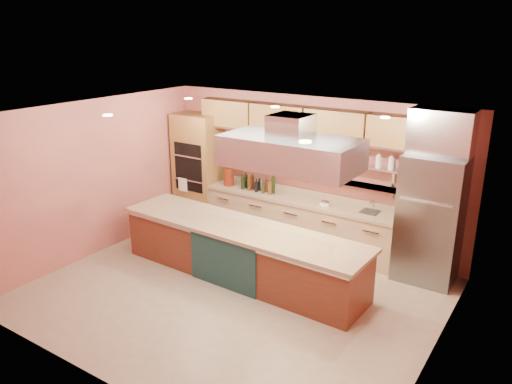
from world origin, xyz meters
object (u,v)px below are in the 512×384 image
Objects in this scene: island at (241,251)px; green_canister at (280,148)px; refrigerator at (430,219)px; copper_kettle at (253,145)px; flower_vase at (229,177)px; kitchen_scale at (325,203)px.

island is 2.30m from green_canister.
refrigerator reaches higher than copper_kettle.
flower_vase is 2.06× the size of copper_kettle.
island is 24.81× the size of copper_kettle.
kitchen_scale is at bearing 67.30° from island.
refrigerator is 0.49× the size of island.
refrigerator is 3.03m from green_canister.
kitchen_scale is 0.98× the size of green_canister.
flower_vase is 2.16m from kitchen_scale.
flower_vase is (-1.41, 1.61, 0.66)m from island.
flower_vase is 1.29m from green_canister.
refrigerator is 3.64m from copper_kettle.
copper_kettle is at bearing 26.68° from flower_vase.
refrigerator is 3.10m from island.
kitchen_scale is at bearing -7.32° from copper_kettle.
kitchen_scale is at bearing 0.00° from flower_vase.
green_canister reaches higher than flower_vase.
refrigerator is 5.86× the size of flower_vase.
copper_kettle is (-1.71, 0.22, 0.81)m from kitchen_scale.
island is 2.47m from copper_kettle.
kitchen_scale is 1.38m from green_canister.
refrigerator reaches higher than island.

